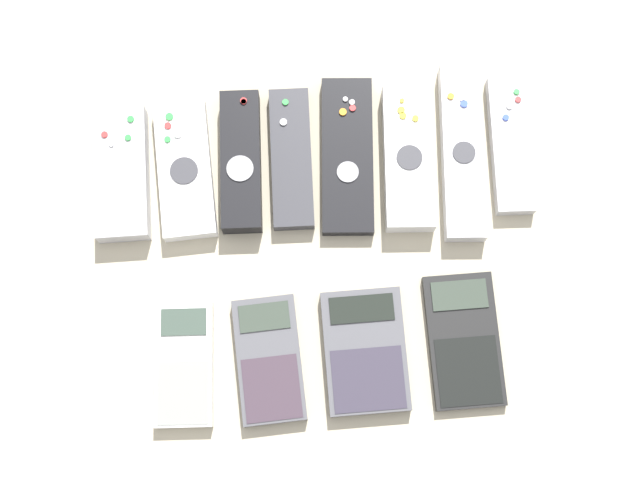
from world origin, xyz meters
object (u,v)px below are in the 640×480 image
(remote_4, at_px, (347,156))
(calculator_3, at_px, (464,340))
(remote_7, at_px, (510,145))
(remote_5, at_px, (408,158))
(calculator_2, at_px, (365,351))
(remote_1, at_px, (185,169))
(remote_2, at_px, (241,162))
(calculator_0, at_px, (184,365))
(calculator_1, at_px, (269,360))
(remote_0, at_px, (122,174))
(remote_3, at_px, (291,159))
(remote_6, at_px, (462,152))

(remote_4, bearing_deg, calculator_3, -59.37)
(calculator_3, bearing_deg, remote_7, 70.20)
(remote_5, xyz_separation_m, calculator_2, (-0.07, -0.21, -0.01))
(remote_1, height_order, remote_2, remote_2)
(calculator_0, relative_size, calculator_1, 0.98)
(remote_7, bearing_deg, calculator_2, -127.53)
(remote_0, height_order, calculator_0, remote_0)
(remote_3, bearing_deg, remote_5, -2.99)
(remote_6, distance_m, calculator_1, 0.32)
(remote_4, bearing_deg, remote_7, 3.62)
(calculator_1, height_order, calculator_2, calculator_2)
(remote_0, xyz_separation_m, remote_1, (0.07, 0.00, -0.00))
(remote_0, bearing_deg, remote_5, -0.79)
(remote_7, xyz_separation_m, calculator_0, (-0.38, -0.22, -0.00))
(remote_7, xyz_separation_m, calculator_1, (-0.29, -0.23, -0.00))
(remote_4, xyz_separation_m, remote_7, (0.19, -0.00, 0.00))
(remote_2, height_order, remote_3, remote_2)
(remote_4, distance_m, remote_6, 0.13)
(calculator_2, bearing_deg, remote_1, 129.88)
(remote_1, bearing_deg, remote_6, -2.92)
(remote_5, xyz_separation_m, remote_6, (0.06, 0.00, -0.00))
(remote_6, relative_size, calculator_0, 1.53)
(remote_4, bearing_deg, remote_3, -177.03)
(remote_0, height_order, remote_2, same)
(remote_1, distance_m, calculator_0, 0.22)
(remote_5, distance_m, calculator_3, 0.21)
(remote_4, bearing_deg, calculator_1, -110.69)
(remote_0, height_order, remote_4, remote_0)
(remote_0, bearing_deg, remote_7, 0.48)
(calculator_2, distance_m, calculator_3, 0.11)
(remote_7, xyz_separation_m, calculator_3, (-0.08, -0.22, -0.00))
(remote_6, height_order, calculator_2, remote_6)
(remote_2, distance_m, remote_6, 0.25)
(remote_3, bearing_deg, remote_7, 0.95)
(remote_3, relative_size, remote_6, 0.79)
(remote_3, distance_m, remote_5, 0.13)
(remote_6, relative_size, calculator_3, 1.41)
(remote_5, xyz_separation_m, calculator_1, (-0.17, -0.22, -0.01))
(remote_4, xyz_separation_m, calculator_0, (-0.19, -0.22, -0.00))
(remote_5, bearing_deg, remote_7, 7.33)
(remote_6, relative_size, remote_7, 1.28)
(remote_5, relative_size, calculator_0, 1.25)
(calculator_3, bearing_deg, remote_2, 136.15)
(remote_1, bearing_deg, remote_4, -1.36)
(remote_3, distance_m, remote_6, 0.20)
(remote_1, xyz_separation_m, remote_6, (0.32, -0.00, 0.00))
(calculator_1, bearing_deg, remote_5, 48.92)
(remote_2, bearing_deg, remote_3, 3.20)
(remote_0, distance_m, remote_2, 0.14)
(remote_2, distance_m, calculator_2, 0.26)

